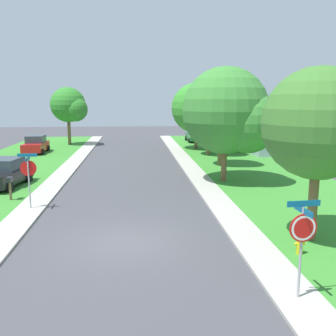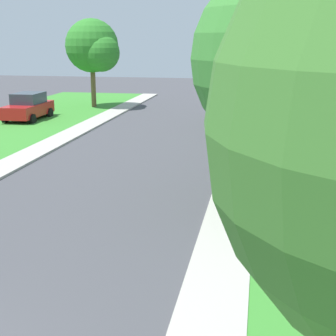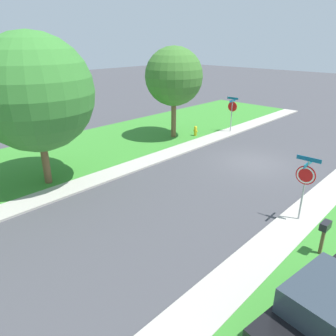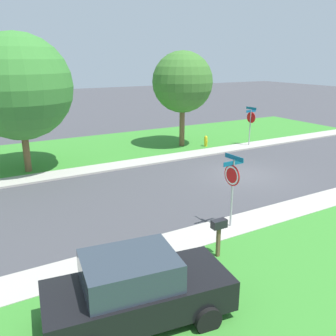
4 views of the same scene
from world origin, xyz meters
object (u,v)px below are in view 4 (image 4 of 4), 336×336
(stop_sign_far_corner, at_px, (232,180))
(fire_hydrant, at_px, (206,141))
(stop_sign_near_corner, at_px, (251,120))
(tree_sidewalk_mid, at_px, (183,84))
(car_black_far_down_street, at_px, (137,290))
(mailbox, at_px, (219,229))
(tree_corner_large, at_px, (22,90))

(stop_sign_far_corner, xyz_separation_m, fire_hydrant, (10.65, -6.51, -1.45))
(stop_sign_near_corner, bearing_deg, tree_sidewalk_mid, 57.81)
(car_black_far_down_street, relative_size, tree_sidewalk_mid, 0.69)
(stop_sign_far_corner, height_order, mailbox, stop_sign_far_corner)
(stop_sign_far_corner, relative_size, tree_corner_large, 0.38)
(car_black_far_down_street, height_order, fire_hydrant, car_black_far_down_street)
(stop_sign_near_corner, height_order, tree_corner_large, tree_corner_large)
(stop_sign_near_corner, bearing_deg, tree_corner_large, 83.31)
(tree_sidewalk_mid, height_order, tree_corner_large, tree_corner_large)
(tree_corner_large, distance_m, fire_hydrant, 12.22)
(tree_sidewalk_mid, xyz_separation_m, fire_hydrant, (-1.26, -1.17, -3.87))
(fire_hydrant, bearing_deg, stop_sign_far_corner, 148.55)
(tree_sidewalk_mid, bearing_deg, car_black_far_down_street, 144.76)
(tree_corner_large, xyz_separation_m, mailbox, (-12.51, -3.39, -3.39))
(tree_sidewalk_mid, height_order, mailbox, tree_sidewalk_mid)
(car_black_far_down_street, bearing_deg, tree_corner_large, 0.08)
(fire_hydrant, bearing_deg, mailbox, 145.98)
(stop_sign_far_corner, height_order, fire_hydrant, stop_sign_far_corner)
(car_black_far_down_street, height_order, tree_sidewalk_mid, tree_sidewalk_mid)
(car_black_far_down_street, bearing_deg, stop_sign_far_corner, -61.25)
(car_black_far_down_street, xyz_separation_m, tree_sidewalk_mid, (14.66, -10.36, 3.44))
(tree_corner_large, bearing_deg, stop_sign_near_corner, -96.69)
(tree_corner_large, height_order, fire_hydrant, tree_corner_large)
(stop_sign_far_corner, height_order, car_black_far_down_street, stop_sign_far_corner)
(car_black_far_down_street, distance_m, mailbox, 3.62)
(fire_hydrant, xyz_separation_m, mailbox, (-12.09, 8.16, 0.57))
(stop_sign_near_corner, xyz_separation_m, tree_sidewalk_mid, (2.53, 4.02, 2.42))
(tree_corner_large, bearing_deg, fire_hydrant, -92.07)
(stop_sign_near_corner, xyz_separation_m, car_black_far_down_street, (-12.13, 14.38, -1.01))
(stop_sign_near_corner, height_order, mailbox, stop_sign_near_corner)
(stop_sign_near_corner, height_order, tree_sidewalk_mid, tree_sidewalk_mid)
(mailbox, bearing_deg, tree_sidewalk_mid, -27.63)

